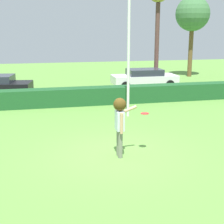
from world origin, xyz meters
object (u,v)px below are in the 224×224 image
at_px(person, 120,118).
at_px(willow_tree, 193,15).
at_px(parked_car_white, 144,78).
at_px(frisbee, 145,113).
at_px(lamppost, 129,29).

height_order(person, willow_tree, willow_tree).
distance_m(person, parked_car_white, 12.38).
xyz_separation_m(frisbee, parked_car_white, (3.79, 11.32, -0.57)).
distance_m(lamppost, parked_car_white, 8.10).
bearing_deg(parked_car_white, willow_tree, 39.88).
bearing_deg(willow_tree, lamppost, -126.63).
xyz_separation_m(person, frisbee, (0.82, 0.16, 0.07)).
height_order(frisbee, parked_car_white, frisbee).
bearing_deg(frisbee, person, -169.09).
height_order(parked_car_white, willow_tree, willow_tree).
relative_size(frisbee, willow_tree, 0.04).
xyz_separation_m(person, willow_tree, (10.00, 15.98, 3.68)).
height_order(lamppost, willow_tree, lamppost).
height_order(person, lamppost, lamppost).
bearing_deg(frisbee, willow_tree, 59.88).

